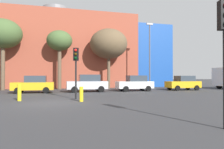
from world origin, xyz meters
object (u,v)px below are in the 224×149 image
at_px(bare_tree_2, 60,42).
at_px(bare_tree_1, 3,34).
at_px(bollard_yellow_0, 19,93).
at_px(street_lamp, 150,52).
at_px(parked_car_2, 34,84).
at_px(parked_car_5, 183,83).
at_px(bollard_yellow_1, 81,94).
at_px(bare_tree_0, 109,44).
at_px(parked_car_4, 135,83).
at_px(parked_car_3, 88,83).
at_px(traffic_light_island, 76,61).

bearing_deg(bare_tree_2, bare_tree_1, -177.94).
relative_size(bollard_yellow_0, street_lamp, 0.13).
relative_size(parked_car_2, bare_tree_1, 0.47).
relative_size(parked_car_5, bare_tree_1, 0.47).
xyz_separation_m(bare_tree_1, bare_tree_2, (6.41, 0.23, -0.58)).
bearing_deg(parked_car_2, bare_tree_2, -114.88).
bearing_deg(bollard_yellow_0, bollard_yellow_1, -19.17).
relative_size(bare_tree_0, street_lamp, 0.95).
bearing_deg(bare_tree_2, bollard_yellow_0, -101.80).
bearing_deg(parked_car_4, parked_car_5, -180.00).
xyz_separation_m(parked_car_3, traffic_light_island, (-1.71, -6.75, 1.76)).
bearing_deg(bare_tree_2, parked_car_4, -32.53).
relative_size(parked_car_2, parked_car_5, 0.99).
height_order(parked_car_2, bare_tree_1, bare_tree_1).
bearing_deg(bare_tree_2, street_lamp, -13.52).
distance_m(parked_car_4, bare_tree_0, 7.37).
bearing_deg(bollard_yellow_1, bare_tree_1, 120.84).
bearing_deg(bollard_yellow_1, parked_car_2, 115.07).
xyz_separation_m(bollard_yellow_1, street_lamp, (9.68, 10.64, 4.24)).
distance_m(parked_car_3, bare_tree_2, 7.80).
xyz_separation_m(traffic_light_island, bare_tree_1, (-7.56, 11.70, 3.90)).
bearing_deg(parked_car_3, bare_tree_0, -124.56).
height_order(parked_car_3, traffic_light_island, traffic_light_island).
height_order(parked_car_3, parked_car_5, parked_car_3).
bearing_deg(bare_tree_1, parked_car_2, -51.02).
xyz_separation_m(parked_car_2, street_lamp, (13.48, 2.52, 3.88)).
height_order(parked_car_5, bare_tree_1, bare_tree_1).
bearing_deg(bare_tree_0, bare_tree_2, 178.70).
xyz_separation_m(parked_car_2, bare_tree_1, (-4.01, 4.95, 5.72)).
bearing_deg(bollard_yellow_0, street_lamp, 34.36).
relative_size(traffic_light_island, bollard_yellow_1, 3.82).
distance_m(parked_car_2, bollard_yellow_0, 6.77).
distance_m(bare_tree_1, street_lamp, 17.75).
bearing_deg(traffic_light_island, street_lamp, 146.03).
xyz_separation_m(bollard_yellow_0, street_lamp, (13.58, 9.28, 4.17)).
height_order(parked_car_4, traffic_light_island, traffic_light_island).
bearing_deg(bollard_yellow_0, bare_tree_1, 108.46).
bearing_deg(parked_car_4, bollard_yellow_0, 32.50).
distance_m(bare_tree_0, street_lamp, 5.51).
xyz_separation_m(parked_car_5, bare_tree_0, (-7.88, 5.04, 5.09)).
relative_size(bare_tree_0, bare_tree_2, 1.07).
bearing_deg(traffic_light_island, bollard_yellow_0, -76.72).
height_order(parked_car_4, bollard_yellow_0, parked_car_4).
xyz_separation_m(parked_car_2, bare_tree_2, (2.40, 5.18, 5.14)).
xyz_separation_m(parked_car_2, parked_car_4, (10.53, -0.00, 0.02)).
height_order(traffic_light_island, bollard_yellow_1, traffic_light_island).
xyz_separation_m(parked_car_5, bare_tree_2, (-14.21, 5.18, 5.13)).
bearing_deg(street_lamp, parked_car_3, -162.97).
relative_size(parked_car_4, bollard_yellow_0, 3.68).
bearing_deg(parked_car_2, bare_tree_1, -51.02).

